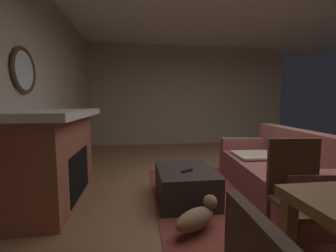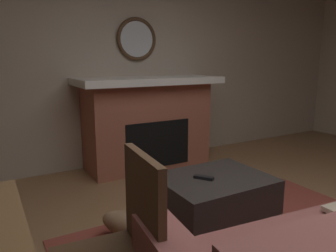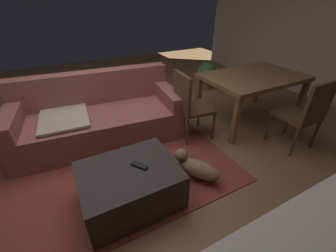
{
  "view_description": "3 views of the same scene",
  "coord_description": "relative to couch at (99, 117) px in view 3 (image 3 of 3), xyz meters",
  "views": [
    {
      "loc": [
        2.64,
        -1.45,
        1.22
      ],
      "look_at": [
        0.22,
        -1.12,
        0.97
      ],
      "focal_mm": 24.01,
      "sensor_mm": 36.0,
      "label": 1
    },
    {
      "loc": [
        1.54,
        1.12,
        1.35
      ],
      "look_at": [
        0.62,
        -0.48,
        0.97
      ],
      "focal_mm": 34.48,
      "sensor_mm": 36.0,
      "label": 2
    },
    {
      "loc": [
        -0.38,
        -2.29,
        1.74
      ],
      "look_at": [
        0.48,
        -0.64,
        0.59
      ],
      "focal_mm": 22.83,
      "sensor_mm": 36.0,
      "label": 3
    }
  ],
  "objects": [
    {
      "name": "floor",
      "position": [
        0.03,
        -0.41,
        -0.31
      ],
      "size": [
        9.59,
        9.59,
        0.0
      ],
      "primitive_type": "plane",
      "color": "olive"
    },
    {
      "name": "wall_right_window_side",
      "position": [
        4.02,
        -0.41,
        1.14
      ],
      "size": [
        0.12,
        6.08,
        2.89
      ],
      "primitive_type": "cube",
      "color": "beige",
      "rests_on": "ground"
    },
    {
      "name": "area_rug",
      "position": [
        -0.01,
        -0.67,
        -0.3
      ],
      "size": [
        2.6,
        2.0,
        0.01
      ],
      "primitive_type": "cube",
      "color": "brown",
      "rests_on": "ground"
    },
    {
      "name": "couch",
      "position": [
        0.0,
        0.0,
        0.0
      ],
      "size": [
        2.19,
        1.12,
        0.86
      ],
      "color": "#8C4C47",
      "rests_on": "ground"
    },
    {
      "name": "ottoman_coffee_table",
      "position": [
        -0.01,
        -1.28,
        -0.11
      ],
      "size": [
        0.88,
        0.69,
        0.4
      ],
      "primitive_type": "cube",
      "color": "#2D2826",
      "rests_on": "ground"
    },
    {
      "name": "tv_remote",
      "position": [
        0.1,
        -1.28,
        0.11
      ],
      "size": [
        0.13,
        0.16,
        0.02
      ],
      "primitive_type": "cube",
      "rotation": [
        0.0,
        0.0,
        0.59
      ],
      "color": "black",
      "rests_on": "ottoman_coffee_table"
    },
    {
      "name": "dining_table",
      "position": [
        2.2,
        -0.58,
        0.35
      ],
      "size": [
        1.45,
        0.96,
        0.74
      ],
      "color": "brown",
      "rests_on": "ground"
    },
    {
      "name": "dining_chair_west",
      "position": [
        1.08,
        -0.57,
        0.22
      ],
      "size": [
        0.48,
        0.48,
        0.93
      ],
      "color": "#513823",
      "rests_on": "ground"
    },
    {
      "name": "dining_chair_south",
      "position": [
        2.19,
        -1.45,
        0.22
      ],
      "size": [
        0.45,
        0.45,
        0.93
      ],
      "color": "#513823",
      "rests_on": "ground"
    },
    {
      "name": "potted_plant",
      "position": [
        2.37,
        0.76,
        0.04
      ],
      "size": [
        0.4,
        0.4,
        0.59
      ],
      "color": "brown",
      "rests_on": "ground"
    },
    {
      "name": "small_dog",
      "position": [
        0.71,
        -1.32,
        -0.15
      ],
      "size": [
        0.41,
        0.5,
        0.27
      ],
      "color": "#8C6B4C",
      "rests_on": "ground"
    }
  ]
}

